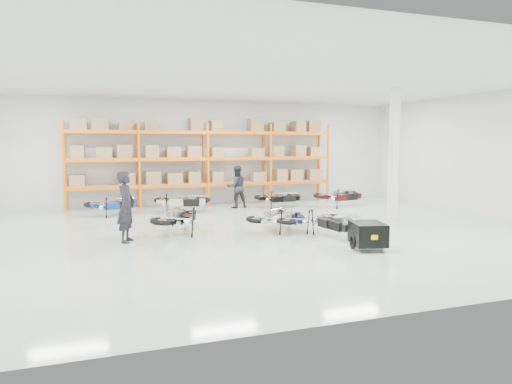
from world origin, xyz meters
name	(u,v)px	position (x,y,z in m)	size (l,w,h in m)	color
room	(254,157)	(0.00, 0.00, 2.25)	(18.00, 18.00, 18.00)	#B8CDBD
pallet_rack	(206,153)	(0.00, 6.45, 2.26)	(11.28, 0.98, 3.62)	orange
structural_column	(394,155)	(5.20, 0.50, 2.25)	(0.25, 0.25, 4.50)	white
moto_blue_centre	(292,215)	(1.14, -0.19, 0.51)	(0.74, 1.66, 1.02)	#071546
moto_silver_left	(274,214)	(0.64, 0.02, 0.53)	(0.77, 1.74, 1.06)	silver
moto_black_far_left	(178,213)	(-2.16, 0.55, 0.61)	(0.89, 2.00, 1.22)	black
moto_touring_right	(336,218)	(1.99, -1.41, 0.54)	(0.78, 1.75, 1.07)	black
trailer	(368,234)	(1.99, -3.01, 0.39)	(0.96, 1.65, 0.67)	black
moto_back_a	(114,201)	(-3.86, 4.77, 0.53)	(0.77, 1.74, 1.06)	navy
moto_back_b	(182,198)	(-1.37, 4.57, 0.57)	(0.83, 1.87, 1.14)	silver
moto_back_c	(279,195)	(2.69, 4.73, 0.53)	(0.76, 1.72, 1.05)	black
moto_back_d	(340,193)	(5.20, 4.13, 0.59)	(0.86, 1.93, 1.18)	#410D10
person_left	(126,207)	(-3.66, -0.16, 0.96)	(0.70, 0.46, 1.92)	black
person_back	(237,187)	(1.01, 5.25, 0.87)	(0.85, 0.66, 1.74)	#22212A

